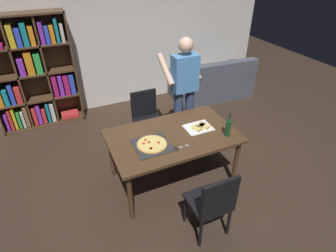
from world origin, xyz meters
name	(u,v)px	position (x,y,z in m)	size (l,w,h in m)	color
ground_plane	(172,178)	(0.00, 0.00, 0.00)	(12.00, 12.00, 0.00)	#38281E
back_wall	(114,35)	(0.00, 2.60, 1.40)	(6.40, 0.10, 2.80)	silver
dining_table	(173,139)	(0.00, 0.00, 0.68)	(1.64, 1.00, 0.75)	#4C331E
chair_near_camera	(213,202)	(0.00, -0.99, 0.51)	(0.42, 0.42, 0.90)	black
chair_far_side	(146,115)	(0.00, 0.99, 0.51)	(0.42, 0.42, 0.90)	black
couch	(212,84)	(1.90, 1.99, 0.30)	(1.75, 0.96, 0.85)	#4C515B
bookshelf	(33,76)	(-1.53, 2.38, 0.93)	(1.40, 0.35, 1.95)	#513823
person_serving_pizza	(184,87)	(0.55, 0.77, 1.00)	(0.55, 0.54, 1.75)	#38476B
pepperoni_pizza_on_tray	(152,145)	(-0.33, -0.10, 0.77)	(0.43, 0.43, 0.04)	#2D2D33
pizza_slices_on_towel	(200,127)	(0.40, 0.00, 0.76)	(0.36, 0.28, 0.03)	white
wine_bottle	(228,128)	(0.63, -0.29, 0.87)	(0.07, 0.07, 0.32)	#194723
kitchen_scissors	(179,148)	(-0.05, -0.28, 0.76)	(0.19, 0.09, 0.01)	silver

